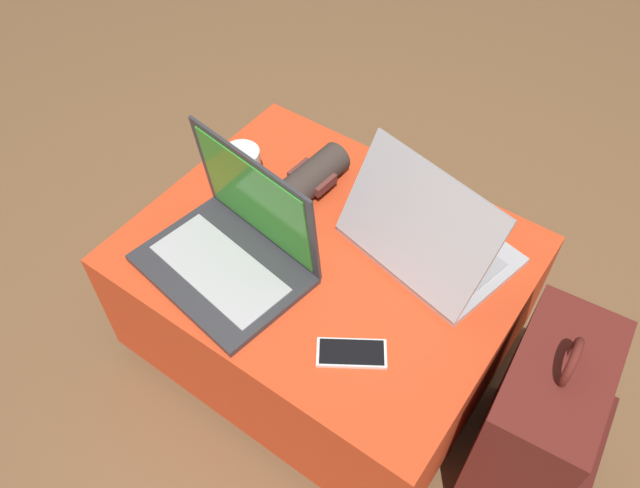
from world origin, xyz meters
TOP-DOWN VIEW (x-y plane):
  - ground_plane at (0.00, 0.00)m, footprint 14.00×14.00m
  - ottoman at (0.00, 0.00)m, footprint 0.84×0.69m
  - laptop_near at (-0.14, -0.15)m, footprint 0.38×0.31m
  - laptop_far at (0.18, 0.12)m, footprint 0.40×0.32m
  - cell_phone at (0.19, -0.19)m, footprint 0.15×0.13m
  - backpack at (0.56, -0.02)m, footprint 0.25×0.35m
  - wrist_brace at (-0.14, 0.13)m, footprint 0.10×0.20m
  - coffee_mug at (-0.29, 0.06)m, footprint 0.13×0.09m

SIDE VIEW (x-z plane):
  - ground_plane at x=0.00m, z-range 0.00..0.00m
  - ottoman at x=0.00m, z-range 0.00..0.39m
  - backpack at x=0.56m, z-range -0.04..0.48m
  - cell_phone at x=0.19m, z-range 0.39..0.40m
  - wrist_brace at x=-0.14m, z-range 0.39..0.47m
  - coffee_mug at x=-0.29m, z-range 0.39..0.48m
  - laptop_far at x=0.18m, z-range 0.32..0.56m
  - laptop_near at x=-0.14m, z-range 0.31..0.58m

